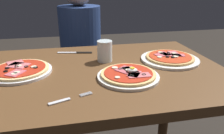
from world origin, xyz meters
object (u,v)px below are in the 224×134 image
at_px(dining_table, 92,93).
at_px(water_glass_near, 105,52).
at_px(pizza_foreground, 128,75).
at_px(diner_person, 82,59).
at_px(knife, 77,53).
at_px(pizza_across_left, 21,70).
at_px(pizza_across_right, 170,58).
at_px(fork, 68,99).

height_order(dining_table, water_glass_near, water_glass_near).
xyz_separation_m(pizza_foreground, water_glass_near, (-0.06, 0.23, 0.03)).
height_order(dining_table, diner_person, diner_person).
distance_m(knife, diner_person, 0.55).
xyz_separation_m(pizza_foreground, pizza_across_left, (-0.45, 0.15, -0.00)).
relative_size(pizza_across_right, diner_person, 0.25).
relative_size(pizza_across_left, knife, 1.38).
height_order(water_glass_near, diner_person, diner_person).
bearing_deg(pizza_across_left, diner_person, 67.22).
distance_m(pizza_across_right, fork, 0.60).
bearing_deg(fork, pizza_across_right, 30.39).
distance_m(pizza_foreground, pizza_across_left, 0.48).
bearing_deg(pizza_foreground, knife, 116.54).
distance_m(pizza_across_left, water_glass_near, 0.40).
height_order(fork, diner_person, diner_person).
bearing_deg(water_glass_near, dining_table, -127.89).
bearing_deg(pizza_across_right, dining_table, -173.37).
bearing_deg(knife, diner_person, 84.30).
bearing_deg(pizza_foreground, pizza_across_left, 162.15).
relative_size(dining_table, fork, 8.10).
height_order(pizza_foreground, pizza_across_right, pizza_foreground).
xyz_separation_m(dining_table, pizza_across_left, (-0.31, 0.03, 0.14)).
distance_m(pizza_foreground, fork, 0.29).
bearing_deg(fork, knife, 83.40).
xyz_separation_m(dining_table, diner_person, (0.00, 0.77, -0.09)).
relative_size(dining_table, diner_person, 1.05).
height_order(pizza_foreground, knife, pizza_foreground).
distance_m(pizza_foreground, knife, 0.43).
height_order(water_glass_near, knife, water_glass_near).
distance_m(dining_table, fork, 0.31).
relative_size(pizza_foreground, water_glass_near, 2.48).
xyz_separation_m(pizza_across_left, fork, (0.20, -0.28, -0.01)).
xyz_separation_m(dining_table, pizza_across_right, (0.41, 0.05, 0.13)).
height_order(pizza_foreground, fork, pizza_foreground).
distance_m(dining_table, water_glass_near, 0.22).
bearing_deg(dining_table, pizza_across_left, 175.16).
bearing_deg(pizza_across_left, dining_table, -4.84).
distance_m(dining_table, diner_person, 0.77).
distance_m(pizza_across_left, knife, 0.35).
bearing_deg(pizza_across_right, pizza_across_left, -178.29).
xyz_separation_m(pizza_across_right, water_glass_near, (-0.33, 0.06, 0.03)).
distance_m(dining_table, pizza_foreground, 0.23).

